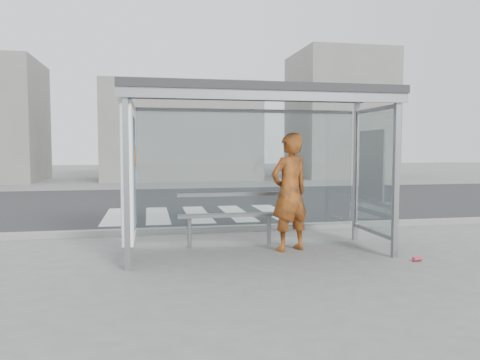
{
  "coord_description": "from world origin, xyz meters",
  "views": [
    {
      "loc": [
        -1.7,
        -7.21,
        1.69
      ],
      "look_at": [
        -0.25,
        0.2,
        1.17
      ],
      "focal_mm": 35.0,
      "sensor_mm": 36.0,
      "label": 1
    }
  ],
  "objects_px": {
    "bench": "(230,215)",
    "soda_can": "(417,259)",
    "bus_shelter": "(234,129)",
    "person": "(290,192)"
  },
  "relations": [
    {
      "from": "bench",
      "to": "soda_can",
      "type": "xyz_separation_m",
      "value": [
        2.55,
        -1.59,
        -0.51
      ]
    },
    {
      "from": "bus_shelter",
      "to": "bench",
      "type": "bearing_deg",
      "value": 87.88
    },
    {
      "from": "bus_shelter",
      "to": "person",
      "type": "distance_m",
      "value": 1.38
    },
    {
      "from": "bus_shelter",
      "to": "soda_can",
      "type": "relative_size",
      "value": 33.0
    },
    {
      "from": "person",
      "to": "bench",
      "type": "height_order",
      "value": "person"
    },
    {
      "from": "person",
      "to": "soda_can",
      "type": "bearing_deg",
      "value": 125.9
    },
    {
      "from": "bus_shelter",
      "to": "person",
      "type": "relative_size",
      "value": 2.2
    },
    {
      "from": "bus_shelter",
      "to": "bench",
      "type": "distance_m",
      "value": 1.53
    },
    {
      "from": "bench",
      "to": "soda_can",
      "type": "bearing_deg",
      "value": -31.88
    },
    {
      "from": "person",
      "to": "soda_can",
      "type": "distance_m",
      "value": 2.18
    }
  ]
}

